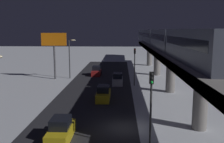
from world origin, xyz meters
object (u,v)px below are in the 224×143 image
traffic_light_mid (135,61)px  sedan_yellow (103,94)px  sedan_red (96,72)px  sedan_silver (118,80)px  sedan_yellow_2 (61,131)px  subway_train (157,37)px  traffic_light_near (151,101)px  commercial_billboard (54,44)px

traffic_light_mid → sedan_yellow: bearing=62.5°
traffic_light_mid → sedan_red: bearing=-52.0°
sedan_silver → sedan_yellow_2: (4.60, 22.69, 0.00)m
sedan_silver → sedan_yellow_2: size_ratio=0.94×
sedan_silver → traffic_light_mid: bearing=-17.6°
sedan_silver → sedan_red: bearing=117.9°
sedan_silver → sedan_yellow: 10.11m
sedan_yellow → traffic_light_mid: (-4.70, -9.03, 3.40)m
subway_train → sedan_red: subway_train is taller
sedan_yellow → traffic_light_mid: bearing=62.5°
subway_train → sedan_silver: 15.21m
subway_train → sedan_yellow_2: 36.41m
traffic_light_near → commercial_billboard: bearing=-62.5°
sedan_red → traffic_light_mid: (-7.50, 9.61, 3.41)m
sedan_yellow → sedan_silver: bearing=79.7°
sedan_yellow_2 → traffic_light_near: 8.50m
sedan_red → sedan_silver: (-4.60, 8.69, 0.01)m
sedan_red → sedan_yellow_2: same height
sedan_red → traffic_light_near: size_ratio=0.64×
sedan_yellow_2 → traffic_light_near: traffic_light_near is taller
traffic_light_near → sedan_yellow_2: bearing=-15.7°
traffic_light_mid → commercial_billboard: commercial_billboard is taller
traffic_light_mid → commercial_billboard: (15.12, -5.22, 2.63)m
traffic_light_mid → traffic_light_near: bearing=90.0°
sedan_yellow_2 → commercial_billboard: size_ratio=0.50×
subway_train → sedan_red: size_ratio=18.19×
traffic_light_mid → sedan_yellow_2: bearing=71.0°
sedan_yellow → traffic_light_near: 15.94m
sedan_yellow → commercial_billboard: size_ratio=0.51×
traffic_light_near → traffic_light_mid: 23.87m
sedan_red → traffic_light_mid: traffic_light_mid is taller
subway_train → sedan_red: 14.79m
sedan_red → traffic_light_near: bearing=102.6°
sedan_yellow → traffic_light_mid: 10.73m
subway_train → traffic_light_mid: size_ratio=11.57×
traffic_light_mid → commercial_billboard: bearing=-19.0°
sedan_red → traffic_light_mid: size_ratio=0.64×
commercial_billboard → traffic_light_mid: bearing=161.0°
traffic_light_near → sedan_silver: bearing=-83.3°
sedan_yellow → commercial_billboard: commercial_billboard is taller
subway_train → traffic_light_near: size_ratio=11.57×
sedan_yellow_2 → traffic_light_near: size_ratio=0.70×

